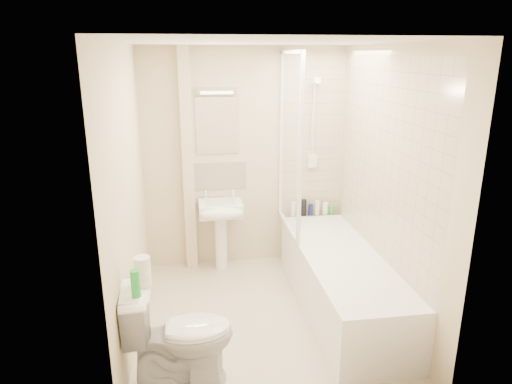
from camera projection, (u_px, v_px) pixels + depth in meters
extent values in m
plane|color=beige|center=(262.00, 318.00, 4.17)|extent=(2.50, 2.50, 0.00)
cube|color=beige|center=(245.00, 160.00, 5.00)|extent=(2.20, 0.02, 2.40)
cube|color=beige|center=(128.00, 198.00, 3.67)|extent=(0.02, 2.50, 2.40)
cube|color=beige|center=(387.00, 187.00, 3.97)|extent=(0.02, 2.50, 2.40)
cube|color=white|center=(264.00, 42.00, 3.47)|extent=(2.20, 2.50, 0.02)
cube|color=beige|center=(312.00, 138.00, 5.03)|extent=(0.70, 0.01, 1.75)
cube|color=beige|center=(385.00, 160.00, 3.97)|extent=(0.01, 2.10, 1.75)
cube|color=beige|center=(188.00, 163.00, 4.86)|extent=(0.12, 0.12, 2.40)
cube|color=beige|center=(219.00, 176.00, 5.00)|extent=(0.60, 0.02, 0.30)
cube|color=white|center=(217.00, 126.00, 4.84)|extent=(0.46, 0.01, 0.60)
cube|color=silver|center=(217.00, 90.00, 4.71)|extent=(0.42, 0.07, 0.07)
cube|color=white|center=(341.00, 281.00, 4.25)|extent=(0.70, 2.10, 0.55)
cube|color=white|center=(342.00, 260.00, 4.19)|extent=(0.56, 1.96, 0.05)
cube|color=white|center=(290.00, 144.00, 4.56)|extent=(0.01, 0.90, 1.80)
cube|color=white|center=(281.00, 136.00, 4.97)|extent=(0.04, 0.04, 1.80)
cube|color=white|center=(300.00, 153.00, 4.13)|extent=(0.04, 0.04, 1.80)
cube|color=white|center=(292.00, 52.00, 4.31)|extent=(0.04, 0.90, 0.04)
cube|color=white|center=(288.00, 226.00, 4.82)|extent=(0.04, 0.90, 0.03)
cylinder|color=white|center=(313.00, 127.00, 4.97)|extent=(0.02, 0.02, 0.90)
cylinder|color=white|center=(312.00, 167.00, 5.10)|extent=(0.05, 0.05, 0.02)
cylinder|color=white|center=(315.00, 85.00, 4.84)|extent=(0.05, 0.05, 0.02)
cylinder|color=white|center=(316.00, 82.00, 4.77)|extent=(0.08, 0.11, 0.11)
cube|color=white|center=(312.00, 161.00, 5.08)|extent=(0.10, 0.05, 0.14)
cylinder|color=white|center=(312.00, 123.00, 4.93)|extent=(0.01, 0.13, 0.84)
cylinder|color=white|center=(221.00, 242.00, 5.06)|extent=(0.13, 0.13, 0.62)
cube|color=white|center=(220.00, 209.00, 4.91)|extent=(0.46, 0.36, 0.14)
ellipsoid|color=white|center=(222.00, 214.00, 4.75)|extent=(0.46, 0.20, 0.14)
cube|color=silver|center=(220.00, 204.00, 4.90)|extent=(0.32, 0.23, 0.04)
cylinder|color=white|center=(206.00, 196.00, 4.96)|extent=(0.03, 0.03, 0.10)
cylinder|color=white|center=(233.00, 195.00, 5.01)|extent=(0.03, 0.03, 0.10)
sphere|color=white|center=(205.00, 192.00, 4.95)|extent=(0.04, 0.04, 0.04)
sphere|color=white|center=(233.00, 191.00, 4.99)|extent=(0.04, 0.04, 0.04)
cylinder|color=white|center=(293.00, 209.00, 5.16)|extent=(0.05, 0.05, 0.16)
cylinder|color=black|center=(303.00, 207.00, 5.17)|extent=(0.07, 0.07, 0.19)
cylinder|color=navy|center=(311.00, 210.00, 5.19)|extent=(0.05, 0.05, 0.13)
cylinder|color=#F6EABE|center=(317.00, 208.00, 5.20)|extent=(0.06, 0.06, 0.16)
cylinder|color=white|center=(325.00, 208.00, 5.21)|extent=(0.06, 0.06, 0.14)
cylinder|color=green|center=(331.00, 210.00, 5.23)|extent=(0.06, 0.06, 0.09)
imported|color=white|center=(179.00, 335.00, 3.25)|extent=(0.51, 0.81, 0.78)
cylinder|color=white|center=(143.00, 278.00, 3.14)|extent=(0.12, 0.12, 0.10)
cylinder|color=white|center=(142.00, 264.00, 3.12)|extent=(0.11, 0.11, 0.11)
cylinder|color=green|center=(135.00, 284.00, 2.98)|extent=(0.06, 0.06, 0.19)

